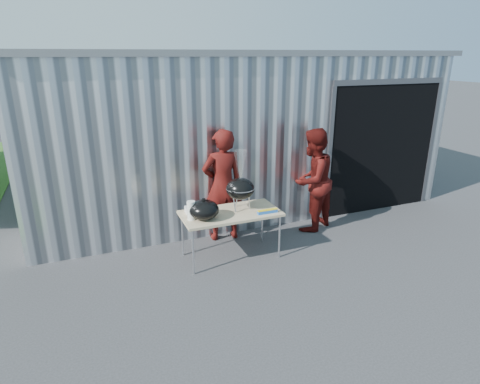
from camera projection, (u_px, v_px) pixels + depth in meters
name	position (u px, v px, depth m)	size (l,w,h in m)	color
ground	(267.00, 281.00, 5.67)	(80.00, 80.00, 0.00)	#313133
building	(220.00, 121.00, 9.52)	(8.20, 6.20, 3.10)	silver
folding_table	(231.00, 215.00, 6.13)	(1.50, 0.75, 0.75)	tan
kettle_grill	(240.00, 184.00, 6.09)	(0.45, 0.45, 0.94)	black
grill_lid	(204.00, 210.00, 5.82)	(0.44, 0.44, 0.32)	black
paper_towels	(191.00, 210.00, 5.81)	(0.12, 0.12, 0.28)	white
white_tub	(192.00, 210.00, 6.08)	(0.20, 0.15, 0.10)	white
foil_box	(268.00, 211.00, 6.06)	(0.32, 0.05, 0.06)	blue
person_cook	(223.00, 185.00, 6.70)	(0.70, 0.46, 1.91)	#460D0B
person_bystander	(312.00, 180.00, 7.09)	(0.90, 0.70, 1.84)	#460D0B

